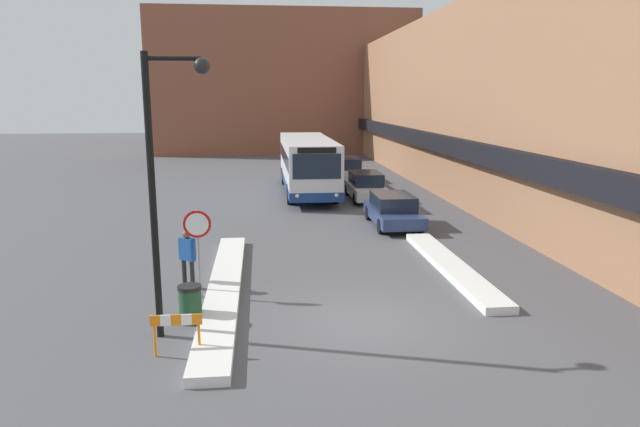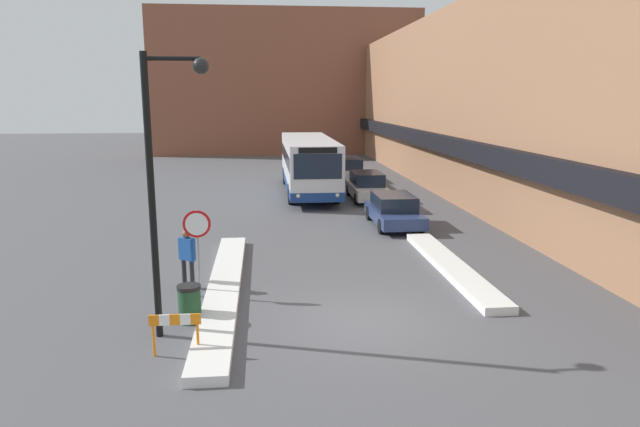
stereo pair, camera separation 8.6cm
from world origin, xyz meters
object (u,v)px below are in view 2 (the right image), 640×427
object	(u,v)px
trash_bin	(190,303)
pedestrian	(187,253)
construction_barricade	(175,326)
parked_car_back	(348,170)
stop_sign	(197,234)
street_lamp	(163,166)
city_bus	(308,163)
parked_car_front	(394,210)
parked_car_middle	(367,186)

from	to	relation	value
trash_bin	pedestrian	bearing A→B (deg)	97.88
construction_barricade	parked_car_back	bearing A→B (deg)	73.69
stop_sign	street_lamp	distance (m)	3.43
stop_sign	construction_barricade	bearing A→B (deg)	-91.64
city_bus	parked_car_front	world-z (taller)	city_bus
construction_barricade	parked_car_middle	bearing A→B (deg)	67.89
city_bus	parked_car_middle	world-z (taller)	city_bus
parked_car_front	parked_car_back	world-z (taller)	parked_car_back
city_bus	pedestrian	xyz separation A→B (m)	(-4.86, -16.70, -0.68)
parked_car_middle	trash_bin	size ratio (longest dim) A/B	4.85
parked_car_back	construction_barricade	world-z (taller)	parked_car_back
city_bus	construction_barricade	bearing A→B (deg)	-102.13
parked_car_front	pedestrian	bearing A→B (deg)	-136.07
stop_sign	parked_car_front	bearing A→B (deg)	48.31
construction_barricade	pedestrian	bearing A→B (deg)	93.80
street_lamp	pedestrian	xyz separation A→B (m)	(-0.04, 3.41, -2.94)
city_bus	construction_barricade	distance (m)	21.72
trash_bin	city_bus	bearing A→B (deg)	76.89
parked_car_middle	pedestrian	bearing A→B (deg)	-119.14
city_bus	parked_car_front	xyz separation A→B (m)	(3.00, -9.13, -1.04)
stop_sign	pedestrian	distance (m)	1.17
parked_car_back	stop_sign	world-z (taller)	stop_sign
parked_car_back	construction_barricade	xyz separation A→B (m)	(-7.56, -25.83, -0.09)
pedestrian	construction_barricade	world-z (taller)	pedestrian
pedestrian	street_lamp	bearing A→B (deg)	-54.13
street_lamp	construction_barricade	size ratio (longest dim) A/B	5.87
parked_car_front	pedestrian	size ratio (longest dim) A/B	2.51
city_bus	stop_sign	bearing A→B (deg)	-104.28
parked_car_back	parked_car_front	bearing A→B (deg)	-90.00
stop_sign	construction_barricade	xyz separation A→B (m)	(-0.11, -3.71, -1.14)
parked_car_middle	construction_barricade	size ratio (longest dim) A/B	4.19
city_bus	construction_barricade	size ratio (longest dim) A/B	10.55
city_bus	parked_car_middle	distance (m)	4.09
parked_car_front	pedestrian	distance (m)	10.91
parked_car_back	pedestrian	xyz separation A→B (m)	(-7.86, -21.33, 0.29)
parked_car_front	stop_sign	world-z (taller)	stop_sign
parked_car_middle	stop_sign	xyz separation A→B (m)	(-7.45, -14.89, 1.05)
parked_car_back	street_lamp	xyz separation A→B (m)	(-7.82, -24.74, 3.23)
trash_bin	parked_car_middle	bearing A→B (deg)	65.83
parked_car_back	pedestrian	world-z (taller)	pedestrian
parked_car_middle	parked_car_back	bearing A→B (deg)	90.00
stop_sign	pedestrian	xyz separation A→B (m)	(-0.41, 0.80, -0.75)
trash_bin	construction_barricade	world-z (taller)	trash_bin
city_bus	parked_car_front	distance (m)	9.67
parked_car_middle	trash_bin	xyz separation A→B (m)	(-7.49, -16.70, -0.27)
pedestrian	trash_bin	distance (m)	2.69
stop_sign	city_bus	bearing A→B (deg)	75.72
parked_car_front	parked_car_back	size ratio (longest dim) A/B	0.94
pedestrian	parked_car_front	bearing A→B (deg)	79.21
pedestrian	city_bus	bearing A→B (deg)	109.06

